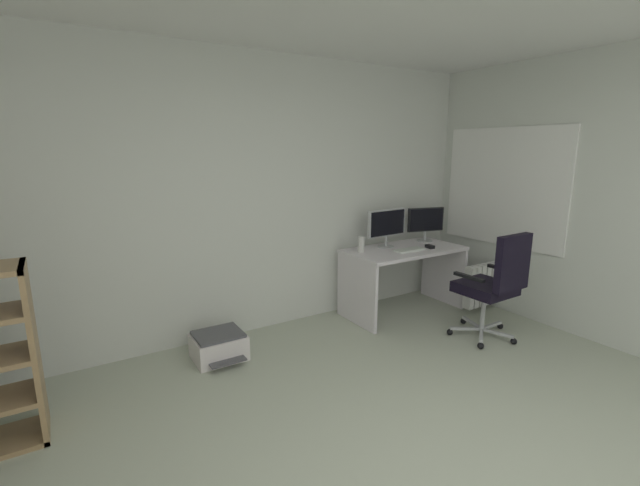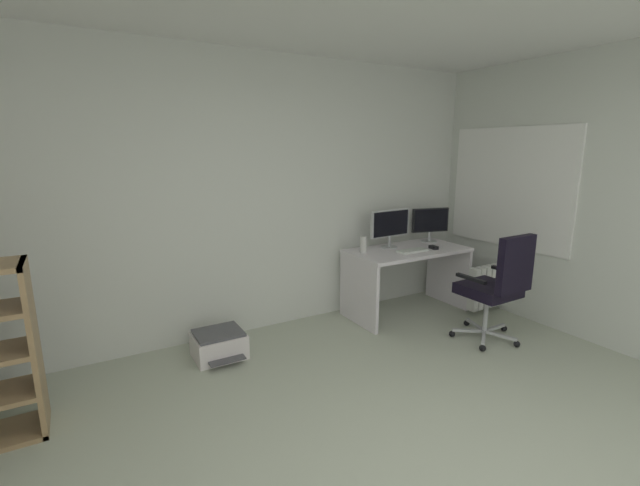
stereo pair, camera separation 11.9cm
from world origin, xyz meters
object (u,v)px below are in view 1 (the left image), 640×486
Objects in this scene: monitor_main at (387,225)px; office_chair at (495,282)px; monitor_secondary at (426,221)px; radiator at (490,283)px; desk at (403,266)px; computer_mouse at (430,247)px; printer at (219,346)px; desktop_speaker at (361,244)px; keyboard at (409,250)px.

monitor_main reaches higher than office_chair.
radiator is (0.45, -0.59, -0.66)m from monitor_secondary.
desk is 1.01m from office_chair.
computer_mouse is 0.22× the size of printer.
office_chair is (0.21, -0.99, 0.05)m from desk.
desktop_speaker is (-0.38, -0.05, -0.17)m from monitor_main.
desk reaches higher than radiator.
computer_mouse is at bearing -17.60° from desktop_speaker.
computer_mouse is at bearing 155.79° from radiator.
keyboard is at bearing -24.84° from desktop_speaker.
desktop_speaker is at bearing 169.12° from desk.
monitor_secondary reaches higher than printer.
printer is (-2.06, 0.13, -0.62)m from keyboard.
desktop_speaker is (-0.75, 0.24, 0.07)m from computer_mouse.
office_chair is at bearing -56.28° from desktop_speaker.
desk is 0.59m from desktop_speaker.
desk is 2.14m from printer.
keyboard is at bearing -151.57° from monitor_secondary.
keyboard is at bearing 161.34° from radiator.
office_chair reaches higher than keyboard.
keyboard reaches higher than printer.
computer_mouse is at bearing -126.75° from monitor_secondary.
keyboard is (0.09, -0.27, -0.24)m from monitor_main.
monitor_secondary is at bearing 0.01° from monitor_main.
keyboard is 0.45× the size of radiator.
office_chair reaches higher than printer.
radiator is (0.91, -0.44, -0.23)m from desk.
monitor_main is at bearing 4.05° from printer.
computer_mouse is at bearing -3.66° from keyboard.
monitor_secondary reaches higher than office_chair.
computer_mouse is (0.24, -0.14, 0.22)m from desk.
desktop_speaker is 1.60m from radiator.
printer is (-2.10, 0.01, -0.41)m from desk.
desktop_speaker is (-0.51, 0.10, 0.28)m from desk.
printer is (-1.96, -0.14, -0.86)m from monitor_main.
computer_mouse is at bearing 88.23° from office_chair.
keyboard reaches higher than desk.
monitor_main is at bearing 150.58° from radiator.
monitor_secondary is at bearing 127.70° from radiator.
radiator is at bearing -25.87° from desk.
monitor_secondary is 0.98× the size of printer.
radiator reaches higher than printer.
keyboard is (-0.04, -0.12, 0.21)m from desk.
monitor_main is at bearing 109.67° from keyboard.
computer_mouse reaches higher than keyboard.
desktop_speaker reaches higher than radiator.
keyboard is at bearing -107.69° from desk.
desktop_speaker reaches higher than printer.
office_chair is at bearing -141.59° from radiator.
desktop_speaker is at bearing 159.22° from radiator.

